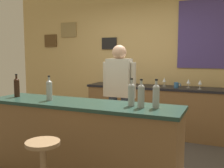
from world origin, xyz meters
TOP-DOWN VIEW (x-y plane):
  - ground_plane at (0.00, 0.00)m, footprint 10.00×10.00m
  - back_wall at (0.02, 2.03)m, footprint 6.00×0.09m
  - bar_counter at (0.00, -0.40)m, footprint 2.39×0.60m
  - side_counter at (0.40, 1.65)m, footprint 2.61×0.56m
  - bartender at (0.12, 0.52)m, footprint 0.52×0.21m
  - bar_stool at (0.03, -1.13)m, footprint 0.32×0.32m
  - wine_bottle_a at (-0.97, -0.40)m, footprint 0.07×0.07m
  - wine_bottle_b at (-0.41, -0.44)m, footprint 0.07×0.07m
  - wine_bottle_c at (0.62, -0.36)m, footprint 0.07×0.07m
  - wine_bottle_d at (0.75, -0.42)m, footprint 0.07×0.07m
  - wine_bottle_e at (0.90, -0.37)m, footprint 0.07×0.07m
  - wine_glass_a at (-0.51, 1.67)m, footprint 0.07×0.07m
  - wine_glass_b at (-0.33, 1.74)m, footprint 0.07×0.07m
  - wine_glass_c at (0.53, 1.72)m, footprint 0.07×0.07m
  - wine_glass_d at (0.98, 1.64)m, footprint 0.07×0.07m
  - wine_glass_e at (1.17, 1.56)m, footprint 0.07×0.07m
  - coffee_mug at (0.78, 1.60)m, footprint 0.13×0.08m

SIDE VIEW (x-z plane):
  - ground_plane at x=0.00m, z-range 0.00..0.00m
  - side_counter at x=0.40m, z-range 0.00..0.90m
  - bar_stool at x=0.03m, z-range 0.12..0.80m
  - bar_counter at x=0.00m, z-range 0.00..0.92m
  - bartender at x=0.12m, z-range 0.13..1.75m
  - coffee_mug at x=0.78m, z-range 0.90..1.00m
  - wine_glass_a at x=-0.51m, z-range 0.93..1.09m
  - wine_glass_b at x=-0.33m, z-range 0.93..1.09m
  - wine_glass_c at x=0.53m, z-range 0.93..1.09m
  - wine_glass_d at x=0.98m, z-range 0.93..1.09m
  - wine_glass_e at x=1.17m, z-range 0.93..1.09m
  - wine_bottle_a at x=-0.97m, z-range 0.90..1.21m
  - wine_bottle_b at x=-0.41m, z-range 0.90..1.21m
  - wine_bottle_c at x=0.62m, z-range 0.90..1.21m
  - wine_bottle_d at x=0.75m, z-range 0.90..1.21m
  - wine_bottle_e at x=0.90m, z-range 0.90..1.21m
  - back_wall at x=0.02m, z-range 0.01..2.81m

